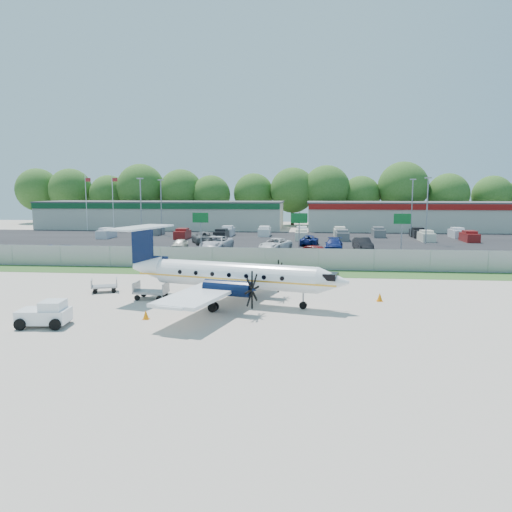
# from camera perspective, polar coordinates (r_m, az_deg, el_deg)

# --- Properties ---
(ground) EXTENTS (170.00, 170.00, 0.00)m
(ground) POSITION_cam_1_polar(r_m,az_deg,el_deg) (32.95, -1.09, -5.33)
(ground) COLOR #BFB1A2
(ground) RESTS_ON ground
(grass_verge) EXTENTS (170.00, 4.00, 0.02)m
(grass_verge) POSITION_cam_1_polar(r_m,az_deg,el_deg) (44.66, 0.80, -1.91)
(grass_verge) COLOR #2D561E
(grass_verge) RESTS_ON ground
(access_road) EXTENTS (170.00, 8.00, 0.02)m
(access_road) POSITION_cam_1_polar(r_m,az_deg,el_deg) (51.55, 1.50, -0.64)
(access_road) COLOR black
(access_road) RESTS_ON ground
(parking_lot) EXTENTS (170.00, 32.00, 0.02)m
(parking_lot) POSITION_cam_1_polar(r_m,az_deg,el_deg) (72.36, 2.80, 1.71)
(parking_lot) COLOR black
(parking_lot) RESTS_ON ground
(perimeter_fence) EXTENTS (120.00, 0.06, 1.99)m
(perimeter_fence) POSITION_cam_1_polar(r_m,az_deg,el_deg) (46.48, 1.02, -0.30)
(perimeter_fence) COLOR gray
(perimeter_fence) RESTS_ON ground
(building_west) EXTENTS (46.40, 12.40, 5.24)m
(building_west) POSITION_cam_1_polar(r_m,az_deg,el_deg) (98.05, -10.65, 4.65)
(building_west) COLOR beige
(building_west) RESTS_ON ground
(building_east) EXTENTS (44.40, 12.40, 5.24)m
(building_east) POSITION_cam_1_polar(r_m,az_deg,el_deg) (96.53, 19.21, 4.32)
(building_east) COLOR beige
(building_east) RESTS_ON ground
(sign_left) EXTENTS (1.80, 0.26, 5.00)m
(sign_left) POSITION_cam_1_polar(r_m,az_deg,el_deg) (56.20, -6.35, 3.69)
(sign_left) COLOR gray
(sign_left) RESTS_ON ground
(sign_mid) EXTENTS (1.80, 0.26, 5.00)m
(sign_mid) POSITION_cam_1_polar(r_m,az_deg,el_deg) (54.92, 4.96, 3.62)
(sign_mid) COLOR gray
(sign_mid) RESTS_ON ground
(sign_right) EXTENTS (1.80, 0.26, 5.00)m
(sign_right) POSITION_cam_1_polar(r_m,az_deg,el_deg) (55.82, 16.34, 3.40)
(sign_right) COLOR gray
(sign_right) RESTS_ON ground
(flagpole_west) EXTENTS (1.06, 0.12, 10.00)m
(flagpole_west) POSITION_cam_1_polar(r_m,az_deg,el_deg) (95.61, -18.80, 6.12)
(flagpole_west) COLOR white
(flagpole_west) RESTS_ON ground
(flagpole_east) EXTENTS (1.06, 0.12, 10.00)m
(flagpole_east) POSITION_cam_1_polar(r_m,az_deg,el_deg) (93.63, -16.01, 6.20)
(flagpole_east) COLOR white
(flagpole_east) RESTS_ON ground
(light_pole_nw) EXTENTS (0.90, 0.35, 9.09)m
(light_pole_nw) POSITION_cam_1_polar(r_m,az_deg,el_deg) (73.90, -13.02, 5.71)
(light_pole_nw) COLOR gray
(light_pole_nw) RESTS_ON ground
(light_pole_ne) EXTENTS (0.90, 0.35, 9.09)m
(light_pole_ne) POSITION_cam_1_polar(r_m,az_deg,el_deg) (71.73, 18.97, 5.44)
(light_pole_ne) COLOR gray
(light_pole_ne) RESTS_ON ground
(light_pole_sw) EXTENTS (0.90, 0.35, 9.09)m
(light_pole_sw) POSITION_cam_1_polar(r_m,az_deg,el_deg) (83.42, -10.79, 5.95)
(light_pole_sw) COLOR gray
(light_pole_sw) RESTS_ON ground
(light_pole_se) EXTENTS (0.90, 0.35, 9.09)m
(light_pole_se) POSITION_cam_1_polar(r_m,az_deg,el_deg) (81.50, 17.40, 5.71)
(light_pole_se) COLOR gray
(light_pole_se) RESTS_ON ground
(tree_line) EXTENTS (112.00, 6.00, 14.00)m
(tree_line) POSITION_cam_1_polar(r_m,az_deg,el_deg) (106.21, 3.82, 3.55)
(tree_line) COLOR #2C581A
(tree_line) RESTS_ON ground
(aircraft) EXTENTS (15.86, 15.50, 4.84)m
(aircraft) POSITION_cam_1_polar(r_m,az_deg,el_deg) (32.46, -2.89, -2.17)
(aircraft) COLOR white
(aircraft) RESTS_ON ground
(pushback_tug) EXTENTS (2.74, 2.09, 1.40)m
(pushback_tug) POSITION_cam_1_polar(r_m,az_deg,el_deg) (29.50, -22.88, -6.13)
(pushback_tug) COLOR white
(pushback_tug) RESTS_ON ground
(baggage_cart_near) EXTENTS (2.11, 1.70, 0.96)m
(baggage_cart_near) POSITION_cam_1_polar(r_m,az_deg,el_deg) (37.82, -16.95, -3.29)
(baggage_cart_near) COLOR gray
(baggage_cart_near) RESTS_ON ground
(baggage_cart_far) EXTENTS (2.24, 1.41, 1.15)m
(baggage_cart_far) POSITION_cam_1_polar(r_m,az_deg,el_deg) (34.57, -11.90, -3.98)
(baggage_cart_far) COLOR gray
(baggage_cart_far) RESTS_ON ground
(cone_nose) EXTENTS (0.41, 0.41, 0.58)m
(cone_nose) POSITION_cam_1_polar(r_m,az_deg,el_deg) (34.25, 13.96, -4.59)
(cone_nose) COLOR orange
(cone_nose) RESTS_ON ground
(cone_port_wing) EXTENTS (0.37, 0.37, 0.53)m
(cone_port_wing) POSITION_cam_1_polar(r_m,az_deg,el_deg) (29.39, -12.48, -6.60)
(cone_port_wing) COLOR orange
(cone_port_wing) RESTS_ON ground
(cone_starboard_wing) EXTENTS (0.33, 0.33, 0.47)m
(cone_starboard_wing) POSITION_cam_1_polar(r_m,az_deg,el_deg) (41.46, 5.44, -2.38)
(cone_starboard_wing) COLOR orange
(cone_starboard_wing) RESTS_ON ground
(road_car_west) EXTENTS (5.29, 2.27, 1.52)m
(road_car_west) POSITION_cam_1_polar(r_m,az_deg,el_deg) (56.72, -20.59, -0.38)
(road_car_west) COLOR navy
(road_car_west) RESTS_ON ground
(road_car_mid) EXTENTS (5.13, 3.63, 1.62)m
(road_car_mid) POSITION_cam_1_polar(r_m,az_deg,el_deg) (53.47, 6.14, -0.40)
(road_car_mid) COLOR maroon
(road_car_mid) RESTS_ON ground
(parked_car_a) EXTENTS (1.64, 3.88, 1.31)m
(parked_car_a) POSITION_cam_1_polar(r_m,az_deg,el_deg) (63.04, -8.66, 0.76)
(parked_car_a) COLOR beige
(parked_car_a) RESTS_ON ground
(parked_car_b) EXTENTS (3.78, 6.49, 1.70)m
(parked_car_b) POSITION_cam_1_polar(r_m,az_deg,el_deg) (61.84, -4.52, 0.70)
(parked_car_b) COLOR silver
(parked_car_b) RESTS_ON ground
(parked_car_c) EXTENTS (4.38, 5.99, 1.51)m
(parked_car_c) POSITION_cam_1_polar(r_m,az_deg,el_deg) (61.06, 2.22, 0.62)
(parked_car_c) COLOR silver
(parked_car_c) RESTS_ON ground
(parked_car_d) EXTENTS (2.54, 5.25, 1.47)m
(parked_car_d) POSITION_cam_1_polar(r_m,az_deg,el_deg) (61.74, 8.87, 0.62)
(parked_car_d) COLOR navy
(parked_car_d) RESTS_ON ground
(parked_car_e) EXTENTS (2.26, 4.96, 1.58)m
(parked_car_e) POSITION_cam_1_polar(r_m,az_deg,el_deg) (62.50, 12.08, 0.62)
(parked_car_e) COLOR black
(parked_car_e) RESTS_ON ground
(parked_car_f) EXTENTS (4.83, 6.75, 1.71)m
(parked_car_f) POSITION_cam_1_polar(r_m,az_deg,el_deg) (69.45, -5.97, 1.43)
(parked_car_f) COLOR #595B5E
(parked_car_f) RESTS_ON ground
(parked_car_g) EXTENTS (2.64, 5.03, 1.35)m
(parked_car_g) POSITION_cam_1_polar(r_m,az_deg,el_deg) (67.32, 6.10, 1.23)
(parked_car_g) COLOR navy
(parked_car_g) RESTS_ON ground
(far_parking_rows) EXTENTS (56.00, 10.00, 1.60)m
(far_parking_rows) POSITION_cam_1_polar(r_m,az_deg,el_deg) (77.33, 3.00, 2.08)
(far_parking_rows) COLOR gray
(far_parking_rows) RESTS_ON ground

